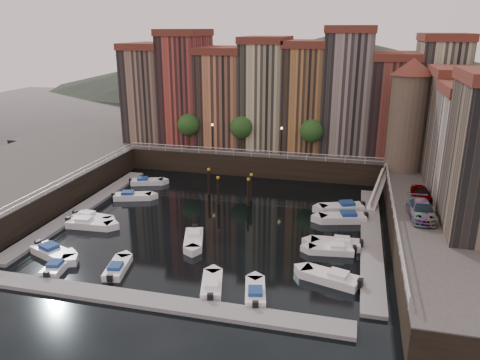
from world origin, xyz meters
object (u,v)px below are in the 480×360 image
(gangway, at_px, (379,187))
(boat_left_0, at_px, (53,253))
(boat_left_1, at_px, (89,224))
(car_a, at_px, (421,194))
(corner_tower, at_px, (408,113))
(boat_left_2, at_px, (91,218))
(mooring_pilings, at_px, (231,188))
(car_b, at_px, (422,213))
(car_c, at_px, (421,211))

(gangway, bearing_deg, boat_left_0, -143.25)
(boat_left_0, xyz_separation_m, boat_left_1, (-0.41, 6.80, 0.00))
(car_a, bearing_deg, corner_tower, 88.36)
(car_a, bearing_deg, boat_left_2, -175.33)
(boat_left_2, bearing_deg, car_a, 19.11)
(corner_tower, xyz_separation_m, mooring_pilings, (-20.18, -8.54, -8.54))
(gangway, bearing_deg, mooring_pilings, -166.83)
(boat_left_2, xyz_separation_m, car_b, (34.02, 1.51, 3.30))
(boat_left_0, relative_size, boat_left_1, 1.00)
(boat_left_1, bearing_deg, gangway, 23.57)
(boat_left_0, relative_size, boat_left_2, 1.09)
(car_a, bearing_deg, car_c, -103.31)
(gangway, bearing_deg, car_c, -74.23)
(boat_left_1, bearing_deg, corner_tower, 27.60)
(gangway, height_order, car_c, car_c)
(mooring_pilings, height_order, car_b, car_b)
(gangway, height_order, car_b, car_b)
(corner_tower, height_order, car_c, corner_tower)
(car_b, bearing_deg, boat_left_1, 179.02)
(corner_tower, distance_m, car_b, 17.89)
(mooring_pilings, bearing_deg, boat_left_0, -124.22)
(gangway, relative_size, boat_left_0, 1.62)
(boat_left_0, bearing_deg, boat_left_1, 115.04)
(boat_left_1, xyz_separation_m, car_c, (33.29, 3.35, 3.40))
(corner_tower, distance_m, gangway, 9.86)
(gangway, xyz_separation_m, car_c, (3.36, -11.90, 1.88))
(boat_left_1, relative_size, car_a, 1.33)
(boat_left_2, distance_m, car_a, 35.45)
(car_c, bearing_deg, car_a, 80.94)
(corner_tower, xyz_separation_m, boat_left_1, (-32.83, -19.75, -9.80))
(car_c, bearing_deg, mooring_pilings, 156.28)
(car_b, bearing_deg, mooring_pilings, 152.31)
(corner_tower, distance_m, boat_left_1, 39.55)
(corner_tower, relative_size, car_c, 2.53)
(boat_left_0, distance_m, car_c, 34.58)
(gangway, relative_size, boat_left_1, 1.62)
(mooring_pilings, bearing_deg, car_a, -6.46)
(car_b, relative_size, car_c, 0.73)
(car_a, xyz_separation_m, car_b, (-0.53, -5.70, -0.01))
(gangway, relative_size, car_c, 1.52)
(boat_left_2, xyz_separation_m, car_a, (34.55, 7.21, 3.30))
(boat_left_2, bearing_deg, corner_tower, 35.78)
(gangway, xyz_separation_m, mooring_pilings, (-17.28, -4.04, -0.27))
(car_c, bearing_deg, boat_left_0, -165.72)
(boat_left_0, bearing_deg, mooring_pilings, 77.37)
(boat_left_0, distance_m, boat_left_2, 8.46)
(mooring_pilings, height_order, boat_left_0, mooring_pilings)
(corner_tower, height_order, boat_left_2, corner_tower)
(gangway, height_order, car_a, car_a)
(corner_tower, relative_size, mooring_pilings, 2.27)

